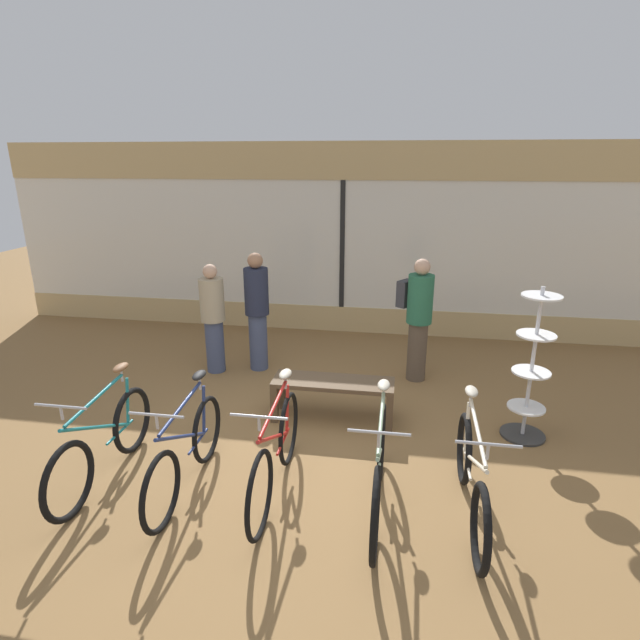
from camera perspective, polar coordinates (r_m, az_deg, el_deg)
ground_plane at (r=5.29m, az=-3.14°, el=-15.68°), size 24.00×24.00×0.00m
shop_back_wall at (r=8.53m, az=2.59°, el=9.25°), size 12.00×0.08×3.20m
bicycle_far_left at (r=5.24m, az=-23.45°, el=-12.82°), size 0.46×1.73×1.02m
bicycle_left at (r=4.86m, az=-14.99°, el=-14.41°), size 0.46×1.67×1.02m
bicycle_center at (r=4.66m, az=-5.04°, el=-14.92°), size 0.46×1.77×1.04m
bicycle_right at (r=4.47m, az=6.76°, el=-16.63°), size 0.46×1.77×1.05m
bicycle_far_right at (r=4.57m, az=16.93°, el=-16.96°), size 0.46×1.75×1.02m
accessory_rack at (r=5.81m, az=22.91°, el=-6.10°), size 0.48×0.48×1.70m
display_bench at (r=5.83m, az=1.51°, el=-7.73°), size 1.40×0.44×0.49m
customer_near_rack at (r=7.14m, az=-12.12°, el=0.35°), size 0.45×0.45×1.56m
customer_by_window at (r=6.83m, az=11.13°, el=0.46°), size 0.56×0.51×1.69m
customer_mid_floor at (r=7.10m, az=-7.20°, el=1.20°), size 0.37×0.37×1.71m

